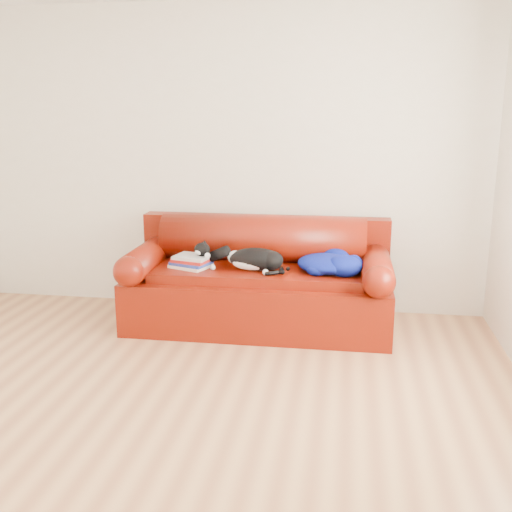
{
  "coord_description": "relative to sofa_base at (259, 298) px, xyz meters",
  "views": [
    {
      "loc": [
        1.06,
        -3.1,
        1.74
      ],
      "look_at": [
        0.38,
        1.35,
        0.62
      ],
      "focal_mm": 42.0,
      "sensor_mm": 36.0,
      "label": 1
    }
  ],
  "objects": [
    {
      "name": "ground",
      "position": [
        -0.38,
        -1.49,
        -0.24
      ],
      "size": [
        4.5,
        4.5,
        0.0
      ],
      "primitive_type": "plane",
      "color": "brown",
      "rests_on": "ground"
    },
    {
      "name": "room_shell",
      "position": [
        -0.25,
        -1.48,
        1.43
      ],
      "size": [
        4.52,
        4.02,
        2.61
      ],
      "color": "beige",
      "rests_on": "ground"
    },
    {
      "name": "sofa_base",
      "position": [
        0.0,
        0.0,
        0.0
      ],
      "size": [
        2.1,
        0.9,
        0.5
      ],
      "color": "#431202",
      "rests_on": "ground"
    },
    {
      "name": "sofa_back",
      "position": [
        -0.0,
        0.24,
        0.3
      ],
      "size": [
        2.1,
        1.01,
        0.88
      ],
      "color": "#431202",
      "rests_on": "ground"
    },
    {
      "name": "book_stack",
      "position": [
        -0.53,
        -0.1,
        0.31
      ],
      "size": [
        0.36,
        0.32,
        0.1
      ],
      "rotation": [
        0.0,
        0.0,
        -0.32
      ],
      "color": "silver",
      "rests_on": "sofa_base"
    },
    {
      "name": "cat",
      "position": [
        -0.01,
        -0.11,
        0.35
      ],
      "size": [
        0.59,
        0.33,
        0.22
      ],
      "rotation": [
        0.0,
        0.0,
        -0.25
      ],
      "color": "black",
      "rests_on": "sofa_base"
    },
    {
      "name": "blanket",
      "position": [
        0.56,
        -0.06,
        0.34
      ],
      "size": [
        0.56,
        0.52,
        0.17
      ],
      "rotation": [
        0.0,
        0.0,
        -0.22
      ],
      "color": "#06024C",
      "rests_on": "sofa_base"
    }
  ]
}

